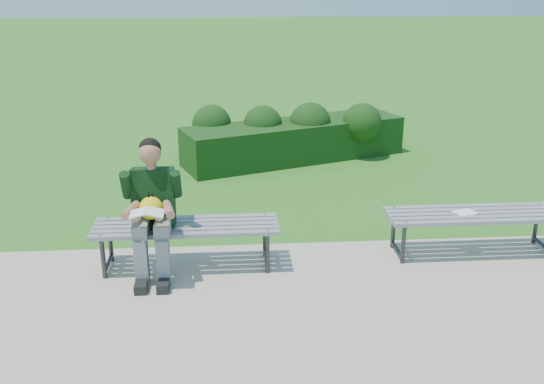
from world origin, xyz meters
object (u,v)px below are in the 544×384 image
(bench_left, at_px, (186,230))
(bench_right, at_px, (474,217))
(seated_boy, at_px, (152,205))
(hedge, at_px, (293,135))
(paper_sheet, at_px, (465,212))

(bench_left, bearing_deg, bench_right, 2.08)
(bench_left, xyz_separation_m, bench_right, (2.93, 0.11, 0.00))
(bench_right, xyz_separation_m, seated_boy, (-3.23, -0.20, 0.30))
(bench_left, xyz_separation_m, seated_boy, (-0.30, -0.09, 0.30))
(hedge, height_order, bench_right, hedge)
(hedge, relative_size, bench_right, 2.01)
(hedge, relative_size, bench_left, 2.01)
(paper_sheet, bearing_deg, bench_left, -177.85)
(hedge, xyz_separation_m, bench_right, (1.48, -3.65, 0.02))
(hedge, distance_m, seated_boy, 4.24)
(bench_right, bearing_deg, bench_left, -177.92)
(hedge, height_order, paper_sheet, hedge)
(seated_boy, distance_m, paper_sheet, 3.14)
(bench_left, bearing_deg, paper_sheet, 2.15)
(hedge, bearing_deg, seated_boy, -114.37)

